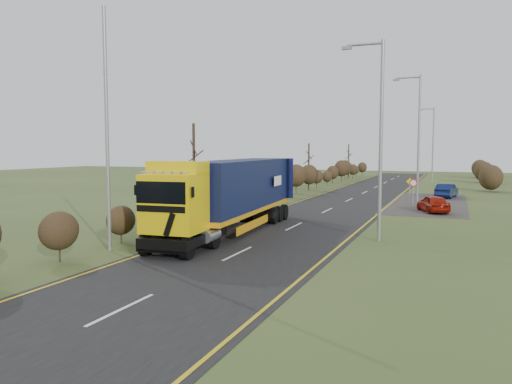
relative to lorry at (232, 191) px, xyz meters
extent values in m
plane|color=#36481F|center=(2.42, -0.67, -2.26)|extent=(160.00, 160.00, 0.00)
cube|color=black|center=(2.42, 9.33, -2.25)|extent=(8.00, 120.00, 0.02)
cube|color=#322F2C|center=(8.92, 19.33, -2.24)|extent=(6.00, 18.00, 0.02)
cube|color=gold|center=(-1.28, 9.33, -2.23)|extent=(0.12, 116.00, 0.01)
cube|color=gold|center=(6.12, 9.33, -2.23)|extent=(0.12, 116.00, 0.01)
cube|color=silver|center=(2.42, -12.67, -2.23)|extent=(0.12, 3.00, 0.01)
cube|color=silver|center=(2.42, -4.67, -2.23)|extent=(0.12, 3.00, 0.01)
cube|color=silver|center=(2.42, 3.33, -2.23)|extent=(0.12, 3.00, 0.01)
cube|color=silver|center=(2.42, 11.33, -2.23)|extent=(0.12, 3.00, 0.01)
cube|color=silver|center=(2.42, 19.33, -2.23)|extent=(0.12, 3.00, 0.01)
cube|color=silver|center=(2.42, 27.33, -2.23)|extent=(0.12, 3.00, 0.01)
cube|color=silver|center=(2.42, 35.33, -2.23)|extent=(0.12, 3.00, 0.01)
cube|color=silver|center=(2.42, 43.33, -2.23)|extent=(0.12, 3.00, 0.01)
cube|color=silver|center=(2.42, 51.33, -2.23)|extent=(0.12, 3.00, 0.01)
cube|color=silver|center=(2.42, 59.33, -2.23)|extent=(0.12, 3.00, 0.01)
ellipsoid|color=black|center=(-3.55, -8.67, -1.00)|extent=(1.34, 1.74, 1.54)
ellipsoid|color=black|center=(-3.60, -4.67, -1.12)|extent=(1.21, 1.57, 1.39)
ellipsoid|color=black|center=(-3.58, -0.67, -0.77)|extent=(1.58, 2.06, 1.82)
ellipsoid|color=black|center=(-3.57, 3.33, -0.42)|extent=(1.96, 2.55, 2.25)
ellipsoid|color=black|center=(-3.61, 7.33, -0.54)|extent=(1.83, 2.38, 2.10)
ellipsoid|color=black|center=(-3.54, 11.33, -0.97)|extent=(1.37, 1.78, 1.57)
ellipsoid|color=black|center=(-3.64, 15.33, -1.13)|extent=(1.20, 1.56, 1.38)
ellipsoid|color=black|center=(-3.51, 19.33, -0.80)|extent=(1.55, 2.02, 1.78)
ellipsoid|color=black|center=(-3.67, 23.33, -0.43)|extent=(1.95, 2.53, 2.24)
ellipsoid|color=black|center=(-3.48, 27.33, -0.52)|extent=(1.85, 2.41, 2.13)
ellipsoid|color=black|center=(-3.70, 31.33, -0.94)|extent=(1.40, 1.81, 1.61)
ellipsoid|color=black|center=(-3.45, 35.33, -1.13)|extent=(1.19, 1.55, 1.37)
ellipsoid|color=black|center=(-3.73, 39.33, -0.83)|extent=(1.52, 1.97, 1.75)
ellipsoid|color=black|center=(-3.42, 43.33, -0.44)|extent=(1.93, 2.51, 2.22)
ellipsoid|color=black|center=(-3.75, 47.33, -0.49)|extent=(1.88, 2.44, 2.16)
ellipsoid|color=black|center=(-3.40, 51.33, -0.92)|extent=(1.43, 1.85, 1.64)
ellipsoid|color=black|center=(-3.77, 55.33, -1.14)|extent=(1.19, 1.55, 1.37)
ellipsoid|color=black|center=(-3.38, 59.33, -0.86)|extent=(1.49, 1.93, 1.71)
cylinder|color=#34241A|center=(-4.08, 3.33, 0.77)|extent=(0.18, 0.18, 6.05)
cylinder|color=#34241A|center=(-4.08, 29.33, 0.27)|extent=(0.18, 0.18, 5.06)
cylinder|color=#34241A|center=(-4.08, 51.33, 0.32)|extent=(0.18, 0.18, 5.15)
cube|color=black|center=(0.00, -4.96, -1.59)|extent=(2.56, 4.49, 0.42)
cube|color=yellow|center=(0.00, -5.81, -0.04)|extent=(2.50, 2.24, 2.45)
cube|color=black|center=(0.00, -6.80, -1.74)|extent=(2.36, 0.28, 0.52)
cube|color=black|center=(-0.40, -6.86, -0.79)|extent=(0.57, 0.06, 1.02)
cube|color=black|center=(0.40, -6.86, -0.79)|extent=(0.57, 0.06, 1.02)
cube|color=black|center=(0.00, -6.83, 0.48)|extent=(2.22, 0.21, 0.90)
cube|color=black|center=(0.00, -6.86, -0.18)|extent=(2.17, 0.18, 0.26)
cube|color=yellow|center=(0.00, -5.48, 1.45)|extent=(2.45, 1.48, 0.53)
cylinder|color=silver|center=(0.00, -6.61, 1.28)|extent=(2.08, 0.20, 0.06)
cube|color=black|center=(-1.35, -6.61, 0.53)|extent=(0.09, 0.13, 0.42)
cube|color=black|center=(1.35, -6.61, 0.53)|extent=(0.09, 0.13, 0.42)
cylinder|color=gray|center=(-1.09, -4.58, -1.55)|extent=(0.61, 1.26, 0.53)
cylinder|color=gray|center=(1.09, -4.58, -1.55)|extent=(0.61, 1.26, 0.53)
cube|color=orange|center=(0.00, 1.18, -1.09)|extent=(3.18, 12.03, 0.23)
cube|color=black|center=(0.00, 1.18, 0.32)|extent=(3.14, 11.65, 2.60)
cube|color=#0E123C|center=(0.00, 6.96, 0.32)|extent=(2.34, 0.22, 2.60)
cube|color=#0E123C|center=(0.00, -4.60, 0.32)|extent=(2.34, 0.22, 2.60)
cube|color=black|center=(0.00, 4.77, -1.64)|extent=(2.40, 3.54, 0.33)
cube|color=orange|center=(-1.15, 0.23, -1.74)|extent=(0.41, 5.18, 0.42)
cube|color=orange|center=(1.15, 0.23, -1.74)|extent=(0.41, 5.18, 0.42)
cylinder|color=black|center=(-0.99, -6.47, -1.76)|extent=(0.37, 1.00, 0.98)
cylinder|color=black|center=(0.99, -6.47, -1.76)|extent=(0.37, 1.00, 0.98)
cylinder|color=black|center=(-0.99, -4.11, -1.76)|extent=(0.37, 1.00, 0.98)
cylinder|color=black|center=(0.99, -4.11, -1.76)|extent=(0.37, 1.00, 0.98)
cylinder|color=black|center=(-0.99, 3.92, -1.76)|extent=(0.37, 1.00, 0.98)
cylinder|color=black|center=(0.99, 3.92, -1.76)|extent=(0.37, 1.00, 0.98)
cylinder|color=black|center=(-0.99, 4.86, -1.76)|extent=(0.37, 1.00, 0.98)
cylinder|color=black|center=(0.99, 4.86, -1.76)|extent=(0.37, 1.00, 0.98)
cylinder|color=black|center=(-0.99, 5.80, -1.76)|extent=(0.37, 1.00, 0.98)
cylinder|color=black|center=(0.99, 5.80, -1.76)|extent=(0.37, 1.00, 0.98)
imported|color=#921407|center=(9.57, 13.21, -1.64)|extent=(2.65, 3.90, 1.23)
imported|color=#0B163E|center=(10.27, 24.76, -1.61)|extent=(2.03, 4.09, 1.29)
cylinder|color=gray|center=(7.59, 0.64, 2.56)|extent=(0.18, 0.18, 9.63)
cylinder|color=gray|center=(6.74, 0.64, 7.21)|extent=(1.71, 0.12, 0.12)
cube|color=gray|center=(5.88, 0.64, 7.11)|extent=(0.48, 0.19, 0.15)
cylinder|color=gray|center=(8.22, 17.24, 2.84)|extent=(0.18, 0.18, 10.19)
cylinder|color=gray|center=(7.31, 17.24, 7.76)|extent=(1.81, 0.12, 0.12)
cube|color=gray|center=(6.41, 17.24, 7.65)|extent=(0.51, 0.20, 0.16)
cylinder|color=gray|center=(8.10, 46.27, 2.68)|extent=(0.18, 0.18, 9.88)
cylinder|color=gray|center=(7.23, 46.27, 7.46)|extent=(1.76, 0.12, 0.12)
cube|color=gray|center=(6.35, 46.27, 7.35)|extent=(0.49, 0.20, 0.15)
cylinder|color=gray|center=(-3.08, -6.17, 3.01)|extent=(0.16, 0.16, 10.54)
cylinder|color=gray|center=(8.02, 15.78, -1.31)|extent=(0.08, 0.08, 1.89)
cylinder|color=red|center=(8.02, 15.75, -0.37)|extent=(0.60, 0.04, 0.60)
cylinder|color=white|center=(8.02, 15.73, -0.37)|extent=(0.45, 0.02, 0.45)
cylinder|color=gray|center=(7.03, 24.86, -1.60)|extent=(0.08, 0.08, 1.31)
cube|color=yellow|center=(7.03, 24.81, -0.85)|extent=(0.66, 0.04, 0.66)
camera|label=1|loc=(10.96, -23.89, 2.25)|focal=35.00mm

